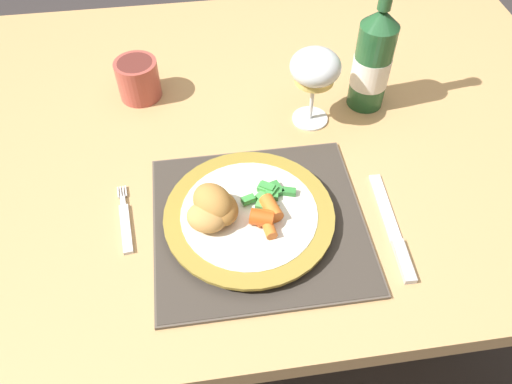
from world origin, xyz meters
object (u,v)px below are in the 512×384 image
Objects in this scene: dining_table at (251,161)px; table_knife at (394,234)px; wine_glass at (315,69)px; dinner_plate at (249,216)px; drinking_cup at (138,78)px; bottle at (373,59)px; fork at (125,223)px.

dining_table is 6.34× the size of table_knife.
dining_table is 8.90× the size of wine_glass.
dinner_plate is 0.37m from drinking_cup.
bottle is 0.42m from drinking_cup.
table_knife is 0.30m from wine_glass.
dinner_plate is 1.77× the size of wine_glass.
wine_glass is (0.14, 0.22, 0.09)m from dinner_plate.
fork is at bearing 172.55° from dinner_plate.
bottle is at bearing 27.23° from fork.
dinner_plate is 1.26× the size of table_knife.
table_knife is 0.53m from drinking_cup.
bottle is at bearing 14.75° from wine_glass.
dinner_plate reaches higher than dining_table.
dining_table is at bearing 41.52° from fork.
fork is 0.48× the size of bottle.
dining_table is at bearing 123.36° from table_knife.
table_knife is at bearing -45.81° from drinking_cup.
drinking_cup is (0.02, 0.30, 0.04)m from fork.
table_knife is 0.32m from bottle.
drinking_cup is (-0.30, 0.11, -0.07)m from wine_glass.
dining_table is at bearing -178.39° from wine_glass.
fork is (-0.18, 0.02, -0.01)m from dinner_plate.
fork is at bearing 168.86° from table_knife.
dinner_plate is at bearing -98.40° from dining_table.
table_knife is (0.39, -0.08, 0.00)m from fork.
bottle is at bearing 82.24° from table_knife.
dining_table is at bearing 81.60° from dinner_plate.
fork is at bearing -138.48° from dining_table.
dinner_plate is at bearing 165.68° from table_knife.
fork is 0.39m from wine_glass.
drinking_cup is (-0.16, 0.33, 0.02)m from dinner_plate.
drinking_cup is (-0.19, 0.11, 0.13)m from dining_table.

